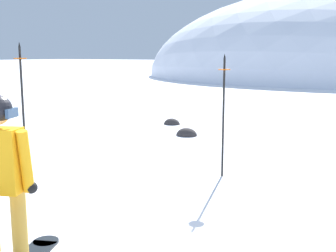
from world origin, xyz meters
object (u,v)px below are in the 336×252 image
(snowboarder_main, at_px, (0,184))
(rock_mid, at_px, (172,124))
(piste_marker_near, at_px, (223,108))
(rock_dark, at_px, (187,136))
(piste_marker_far, at_px, (23,104))

(snowboarder_main, xyz_separation_m, rock_mid, (-3.19, 8.40, -0.92))
(piste_marker_near, relative_size, rock_mid, 4.15)
(snowboarder_main, xyz_separation_m, rock_dark, (-1.95, 7.06, -0.92))
(snowboarder_main, relative_size, piste_marker_near, 0.83)
(piste_marker_near, relative_size, rock_dark, 3.71)
(piste_marker_near, distance_m, rock_mid, 5.65)
(piste_marker_far, bearing_deg, piste_marker_near, 36.05)
(rock_dark, bearing_deg, rock_mid, 132.73)
(snowboarder_main, distance_m, rock_dark, 7.38)
(snowboarder_main, height_order, piste_marker_near, piste_marker_near)
(piste_marker_near, xyz_separation_m, rock_mid, (-3.52, 4.25, -1.18))
(piste_marker_far, xyz_separation_m, rock_mid, (-0.88, 6.18, -1.28))
(snowboarder_main, bearing_deg, piste_marker_far, 136.15)
(snowboarder_main, distance_m, piste_marker_far, 3.23)
(piste_marker_near, distance_m, piste_marker_far, 3.27)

